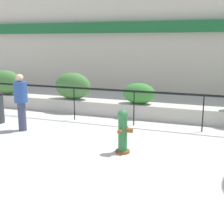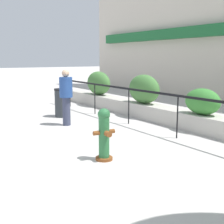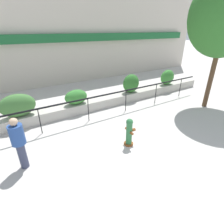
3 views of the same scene
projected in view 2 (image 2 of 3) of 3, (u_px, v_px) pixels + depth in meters
The scene contains 8 objects.
planter_wall_low at pixel (205, 124), 8.74m from camera, with size 18.00×0.70×0.50m, color #B7B2A8.
fence_railing_segment at pixel (178, 100), 8.01m from camera, with size 15.00×0.05×1.15m.
hedge_bush_0 at pixel (99, 83), 13.45m from camera, with size 1.54×0.70×1.00m, color #427538.
hedge_bush_1 at pixel (144, 89), 10.88m from camera, with size 1.45×0.70×1.01m, color #427538.
hedge_bush_2 at pixel (203, 102), 8.74m from camera, with size 1.15×0.67×0.74m, color #387F33.
fire_hydrant at pixel (104, 134), 6.35m from camera, with size 0.44×0.48×1.08m.
pedestrian at pixel (66, 94), 9.58m from camera, with size 0.52×0.52×1.73m.
trash_bin at pixel (62, 103), 11.06m from camera, with size 0.55×0.55×1.01m.
Camera 2 is at (5.73, -0.86, 2.08)m, focal length 50.00 mm.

